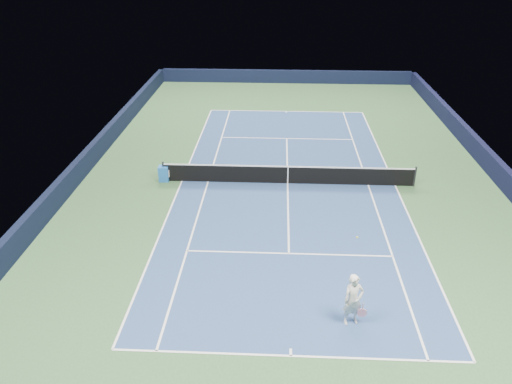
{
  "coord_description": "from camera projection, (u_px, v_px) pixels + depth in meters",
  "views": [
    {
      "loc": [
        -0.52,
        -23.07,
        11.31
      ],
      "look_at": [
        -1.48,
        -3.0,
        1.0
      ],
      "focal_mm": 35.0,
      "sensor_mm": 36.0,
      "label": 1
    }
  ],
  "objects": [
    {
      "name": "ground",
      "position": [
        288.0,
        183.0,
        25.65
      ],
      "size": [
        40.0,
        40.0,
        0.0
      ],
      "primitive_type": "plane",
      "color": "#31552E",
      "rests_on": "ground"
    },
    {
      "name": "wall_far",
      "position": [
        286.0,
        77.0,
        43.02
      ],
      "size": [
        22.0,
        0.35,
        1.1
      ],
      "primitive_type": "cube",
      "color": "black",
      "rests_on": "ground"
    },
    {
      "name": "wall_right",
      "position": [
        504.0,
        178.0,
        24.93
      ],
      "size": [
        0.35,
        40.0,
        1.1
      ],
      "primitive_type": "cube",
      "color": "black",
      "rests_on": "ground"
    },
    {
      "name": "wall_left",
      "position": [
        79.0,
        169.0,
        25.86
      ],
      "size": [
        0.35,
        40.0,
        1.1
      ],
      "primitive_type": "cube",
      "color": "black",
      "rests_on": "ground"
    },
    {
      "name": "court_surface",
      "position": [
        288.0,
        183.0,
        25.65
      ],
      "size": [
        10.97,
        23.77,
        0.01
      ],
      "primitive_type": "cube",
      "color": "navy",
      "rests_on": "ground"
    },
    {
      "name": "baseline_far",
      "position": [
        286.0,
        111.0,
        36.21
      ],
      "size": [
        10.97,
        0.08,
        0.0
      ],
      "primitive_type": "cube",
      "color": "white",
      "rests_on": "ground"
    },
    {
      "name": "baseline_near",
      "position": [
        291.0,
        356.0,
        15.08
      ],
      "size": [
        10.97,
        0.08,
        0.0
      ],
      "primitive_type": "cube",
      "color": "white",
      "rests_on": "ground"
    },
    {
      "name": "sideline_doubles_right",
      "position": [
        395.0,
        185.0,
        25.41
      ],
      "size": [
        0.08,
        23.77,
        0.0
      ],
      "primitive_type": "cube",
      "color": "white",
      "rests_on": "ground"
    },
    {
      "name": "sideline_doubles_left",
      "position": [
        182.0,
        181.0,
        25.88
      ],
      "size": [
        0.08,
        23.77,
        0.0
      ],
      "primitive_type": "cube",
      "color": "white",
      "rests_on": "ground"
    },
    {
      "name": "sideline_singles_right",
      "position": [
        368.0,
        185.0,
        25.47
      ],
      "size": [
        0.08,
        23.77,
        0.0
      ],
      "primitive_type": "cube",
      "color": "white",
      "rests_on": "ground"
    },
    {
      "name": "sideline_singles_left",
      "position": [
        208.0,
        182.0,
        25.82
      ],
      "size": [
        0.08,
        23.77,
        0.0
      ],
      "primitive_type": "cube",
      "color": "white",
      "rests_on": "ground"
    },
    {
      "name": "service_line_far",
      "position": [
        287.0,
        138.0,
        31.33
      ],
      "size": [
        8.23,
        0.08,
        0.0
      ],
      "primitive_type": "cube",
      "color": "white",
      "rests_on": "ground"
    },
    {
      "name": "service_line_near",
      "position": [
        289.0,
        253.0,
        19.96
      ],
      "size": [
        8.23,
        0.08,
        0.0
      ],
      "primitive_type": "cube",
      "color": "white",
      "rests_on": "ground"
    },
    {
      "name": "center_service_line",
      "position": [
        288.0,
        183.0,
        25.64
      ],
      "size": [
        0.08,
        12.8,
        0.0
      ],
      "primitive_type": "cube",
      "color": "white",
      "rests_on": "ground"
    },
    {
      "name": "center_mark_far",
      "position": [
        286.0,
        112.0,
        36.07
      ],
      "size": [
        0.08,
        0.3,
        0.0
      ],
      "primitive_type": "cube",
      "color": "white",
      "rests_on": "ground"
    },
    {
      "name": "center_mark_near",
      "position": [
        291.0,
        352.0,
        15.22
      ],
      "size": [
        0.08,
        0.3,
        0.0
      ],
      "primitive_type": "cube",
      "color": "white",
      "rests_on": "ground"
    },
    {
      "name": "tennis_net",
      "position": [
        288.0,
        174.0,
        25.42
      ],
      "size": [
        12.9,
        0.1,
        1.07
      ],
      "color": "black",
      "rests_on": "ground"
    },
    {
      "name": "sponsor_cube",
      "position": [
        164.0,
        174.0,
        25.74
      ],
      "size": [
        0.56,
        0.46,
        0.82
      ],
      "color": "blue",
      "rests_on": "ground"
    },
    {
      "name": "tennis_player",
      "position": [
        353.0,
        300.0,
        15.99
      ],
      "size": [
        0.87,
        1.35,
        2.7
      ],
      "color": "silver",
      "rests_on": "ground"
    }
  ]
}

